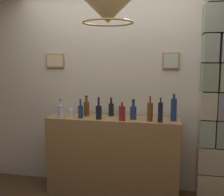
# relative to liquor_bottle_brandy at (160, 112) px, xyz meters

# --- Properties ---
(panelled_rear_partition) EXTENTS (3.75, 0.15, 2.66)m
(panelled_rear_partition) POSITION_rel_liquor_bottle_brandy_xyz_m (-0.57, 0.40, 0.33)
(panelled_rear_partition) COLOR beige
(panelled_rear_partition) RESTS_ON ground
(stone_pillar) EXTENTS (0.37, 0.30, 2.59)m
(stone_pillar) POSITION_rel_liquor_bottle_brandy_xyz_m (0.63, 0.27, 0.20)
(stone_pillar) COLOR beige
(stone_pillar) RESTS_ON ground
(bar_shelf_unit) EXTENTS (1.60, 0.39, 0.96)m
(bar_shelf_unit) POSITION_rel_liquor_bottle_brandy_xyz_m (-0.57, 0.12, -0.60)
(bar_shelf_unit) COLOR #9E7547
(bar_shelf_unit) RESTS_ON ground
(liquor_bottle_brandy) EXTENTS (0.05, 0.05, 0.28)m
(liquor_bottle_brandy) POSITION_rel_liquor_bottle_brandy_xyz_m (0.00, 0.00, 0.00)
(liquor_bottle_brandy) COLOR black
(liquor_bottle_brandy) RESTS_ON bar_shelf_unit
(liquor_bottle_amaro) EXTENTS (0.07, 0.07, 0.26)m
(liquor_bottle_amaro) POSITION_rel_liquor_bottle_brandy_xyz_m (-0.72, 0.02, -0.03)
(liquor_bottle_amaro) COLOR black
(liquor_bottle_amaro) RESTS_ON bar_shelf_unit
(liquor_bottle_vermouth) EXTENTS (0.08, 0.08, 0.24)m
(liquor_bottle_vermouth) POSITION_rel_liquor_bottle_brandy_xyz_m (-0.32, 0.09, -0.03)
(liquor_bottle_vermouth) COLOR navy
(liquor_bottle_vermouth) RESTS_ON bar_shelf_unit
(liquor_bottle_gin) EXTENTS (0.07, 0.07, 0.31)m
(liquor_bottle_gin) POSITION_rel_liquor_bottle_brandy_xyz_m (0.15, 0.10, 0.02)
(liquor_bottle_gin) COLOR navy
(liquor_bottle_gin) RESTS_ON bar_shelf_unit
(liquor_bottle_rum) EXTENTS (0.08, 0.08, 0.22)m
(liquor_bottle_rum) POSITION_rel_liquor_bottle_brandy_xyz_m (-0.44, 0.00, -0.03)
(liquor_bottle_rum) COLOR maroon
(liquor_bottle_rum) RESTS_ON bar_shelf_unit
(liquor_bottle_sherry) EXTENTS (0.06, 0.06, 0.23)m
(liquor_bottle_sherry) POSITION_rel_liquor_bottle_brandy_xyz_m (-0.95, 0.04, -0.03)
(liquor_bottle_sherry) COLOR navy
(liquor_bottle_sherry) RESTS_ON bar_shelf_unit
(liquor_bottle_whiskey) EXTENTS (0.07, 0.07, 0.24)m
(liquor_bottle_whiskey) POSITION_rel_liquor_bottle_brandy_xyz_m (-0.61, 0.23, -0.03)
(liquor_bottle_whiskey) COLOR black
(liquor_bottle_whiskey) RESTS_ON bar_shelf_unit
(liquor_bottle_bourbon) EXTENTS (0.08, 0.08, 0.23)m
(liquor_bottle_bourbon) POSITION_rel_liquor_bottle_brandy_xyz_m (-1.19, 0.00, -0.03)
(liquor_bottle_bourbon) COLOR silver
(liquor_bottle_bourbon) RESTS_ON bar_shelf_unit
(liquor_bottle_port) EXTENTS (0.07, 0.07, 0.26)m
(liquor_bottle_port) POSITION_rel_liquor_bottle_brandy_xyz_m (-0.92, 0.18, -0.02)
(liquor_bottle_port) COLOR brown
(liquor_bottle_port) RESTS_ON bar_shelf_unit
(liquor_bottle_tequila) EXTENTS (0.07, 0.07, 0.29)m
(liquor_bottle_tequila) POSITION_rel_liquor_bottle_brandy_xyz_m (-0.12, 0.03, -0.01)
(liquor_bottle_tequila) COLOR brown
(liquor_bottle_tequila) RESTS_ON bar_shelf_unit
(glass_tumbler_rocks) EXTENTS (0.06, 0.06, 0.08)m
(glass_tumbler_rocks) POSITION_rel_liquor_bottle_brandy_xyz_m (-1.12, 0.15, -0.08)
(glass_tumbler_rocks) COLOR silver
(glass_tumbler_rocks) RESTS_ON bar_shelf_unit
(pendant_lamp) EXTENTS (0.47, 0.47, 0.55)m
(pendant_lamp) POSITION_rel_liquor_bottle_brandy_xyz_m (-0.48, -0.54, 1.02)
(pendant_lamp) COLOR beige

